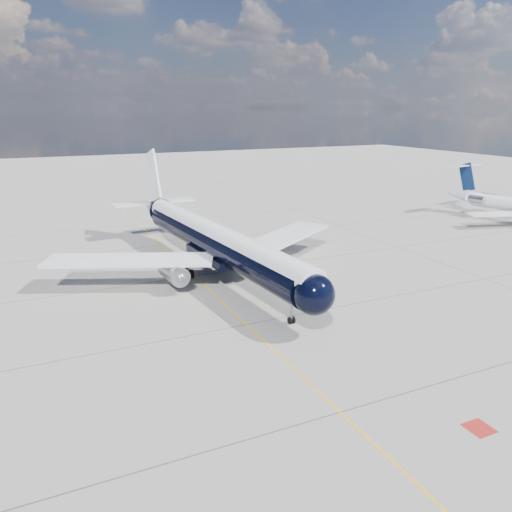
# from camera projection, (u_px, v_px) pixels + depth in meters

# --- Properties ---
(ground) EXTENTS (320.00, 320.00, 0.00)m
(ground) POSITION_uv_depth(u_px,v_px,m) (182.00, 264.00, 62.65)
(ground) COLOR gray
(ground) RESTS_ON ground
(taxiway_centerline) EXTENTS (0.16, 160.00, 0.01)m
(taxiway_centerline) POSITION_uv_depth(u_px,v_px,m) (195.00, 276.00, 58.30)
(taxiway_centerline) COLOR #FFB10D
(taxiway_centerline) RESTS_ON ground
(red_marking) EXTENTS (1.60, 1.60, 0.01)m
(red_marking) POSITION_uv_depth(u_px,v_px,m) (479.00, 428.00, 30.63)
(red_marking) COLOR maroon
(red_marking) RESTS_ON ground
(main_airliner) EXTENTS (37.60, 45.93, 13.26)m
(main_airliner) POSITION_uv_depth(u_px,v_px,m) (212.00, 240.00, 58.22)
(main_airliner) COLOR black
(main_airliner) RESTS_ON ground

